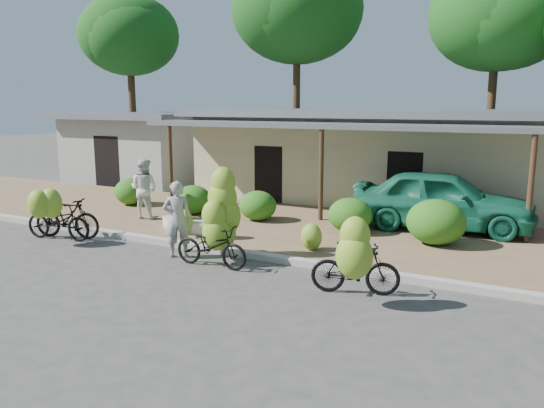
% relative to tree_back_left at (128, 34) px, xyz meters
% --- Properties ---
extents(ground, '(100.00, 100.00, 0.00)m').
position_rel_tree_back_left_xyz_m(ground, '(13.69, -13.11, -7.09)').
color(ground, '#3F3D3A').
rests_on(ground, ground).
extents(sidewalk, '(60.00, 6.00, 0.12)m').
position_rel_tree_back_left_xyz_m(sidewalk, '(13.69, -8.11, -7.03)').
color(sidewalk, olive).
rests_on(sidewalk, ground).
extents(curb, '(60.00, 0.25, 0.15)m').
position_rel_tree_back_left_xyz_m(curb, '(13.69, -11.11, -7.01)').
color(curb, '#A8A399').
rests_on(curb, ground).
extents(shop_main, '(13.00, 8.50, 3.35)m').
position_rel_tree_back_left_xyz_m(shop_main, '(13.69, -2.18, -5.37)').
color(shop_main, '#C3BC93').
rests_on(shop_main, ground).
extents(shop_grey, '(7.00, 6.00, 3.15)m').
position_rel_tree_back_left_xyz_m(shop_grey, '(2.69, -2.12, -5.47)').
color(shop_grey, gray).
rests_on(shop_grey, ground).
extents(tree_back_left, '(5.18, 5.06, 9.02)m').
position_rel_tree_back_left_xyz_m(tree_back_left, '(0.00, 0.00, 0.00)').
color(tree_back_left, '#482D1C').
rests_on(tree_back_left, ground).
extents(tree_far_center, '(6.40, 6.38, 10.56)m').
position_rel_tree_back_left_xyz_m(tree_far_center, '(8.00, 3.00, 1.03)').
color(tree_far_center, '#482D1C').
rests_on(tree_far_center, ground).
extents(tree_center_right, '(5.68, 5.60, 9.37)m').
position_rel_tree_back_left_xyz_m(tree_center_right, '(17.00, 3.50, 0.14)').
color(tree_center_right, '#482D1C').
rests_on(tree_center_right, ground).
extents(hedge_0, '(1.18, 1.06, 0.92)m').
position_rel_tree_back_left_xyz_m(hedge_0, '(6.97, -7.80, -6.51)').
color(hedge_0, '#1F5914').
rests_on(hedge_0, sidewalk).
extents(hedge_1, '(1.18, 1.06, 0.92)m').
position_rel_tree_back_left_xyz_m(hedge_1, '(9.80, -8.08, -6.51)').
color(hedge_1, '#1F5914').
rests_on(hedge_1, sidewalk).
extents(hedge_2, '(1.14, 1.03, 0.89)m').
position_rel_tree_back_left_xyz_m(hedge_2, '(12.05, -7.93, -6.52)').
color(hedge_2, '#1F5914').
rests_on(hedge_2, sidewalk).
extents(hedge_3, '(1.21, 1.09, 0.94)m').
position_rel_tree_back_left_xyz_m(hedge_3, '(15.00, -8.08, -6.50)').
color(hedge_3, '#1F5914').
rests_on(hedge_3, sidewalk).
extents(hedge_4, '(1.45, 1.30, 1.13)m').
position_rel_tree_back_left_xyz_m(hedge_4, '(17.30, -8.30, -6.40)').
color(hedge_4, '#1F5914').
rests_on(hedge_4, sidewalk).
extents(bike_far_left, '(2.02, 1.39, 1.44)m').
position_rel_tree_back_left_xyz_m(bike_far_left, '(8.30, -12.10, -6.50)').
color(bike_far_left, black).
rests_on(bike_far_left, ground).
extents(bike_left, '(1.95, 1.40, 1.46)m').
position_rel_tree_back_left_xyz_m(bike_left, '(8.40, -11.90, -6.43)').
color(bike_left, black).
rests_on(bike_left, ground).
extents(bike_center, '(1.79, 1.19, 2.17)m').
position_rel_tree_back_left_xyz_m(bike_center, '(13.22, -11.83, -6.22)').
color(bike_center, black).
rests_on(bike_center, ground).
extents(bike_right, '(1.74, 1.37, 1.63)m').
position_rel_tree_back_left_xyz_m(bike_right, '(16.66, -12.49, -6.38)').
color(bike_right, black).
rests_on(bike_right, ground).
extents(loose_banana_a, '(0.53, 0.45, 0.67)m').
position_rel_tree_back_left_xyz_m(loose_banana_a, '(11.12, -10.33, -6.63)').
color(loose_banana_a, '#91BA2E').
rests_on(loose_banana_a, sidewalk).
extents(loose_banana_b, '(0.49, 0.42, 0.61)m').
position_rel_tree_back_left_xyz_m(loose_banana_b, '(12.33, -10.23, -6.66)').
color(loose_banana_b, '#91BA2E').
rests_on(loose_banana_b, sidewalk).
extents(loose_banana_c, '(0.52, 0.44, 0.65)m').
position_rel_tree_back_left_xyz_m(loose_banana_c, '(14.80, -10.22, -6.64)').
color(loose_banana_c, '#91BA2E').
rests_on(loose_banana_c, sidewalk).
extents(sack_near, '(0.92, 0.58, 0.30)m').
position_rel_tree_back_left_xyz_m(sack_near, '(11.34, -10.11, -6.82)').
color(sack_near, beige).
rests_on(sack_near, sidewalk).
extents(sack_far, '(0.82, 0.77, 0.28)m').
position_rel_tree_back_left_xyz_m(sack_far, '(10.39, -9.90, -6.83)').
color(sack_far, beige).
rests_on(sack_far, sidewalk).
extents(vendor, '(0.79, 0.72, 1.81)m').
position_rel_tree_back_left_xyz_m(vendor, '(12.10, -11.83, -6.18)').
color(vendor, gray).
rests_on(vendor, ground).
extents(bystander, '(0.98, 0.81, 1.82)m').
position_rel_tree_back_left_xyz_m(bystander, '(8.85, -9.27, -6.06)').
color(bystander, silver).
rests_on(bystander, sidewalk).
extents(teal_van, '(5.02, 2.41, 1.65)m').
position_rel_tree_back_left_xyz_m(teal_van, '(17.10, -6.54, -6.14)').
color(teal_van, '#176A4E').
rests_on(teal_van, sidewalk).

